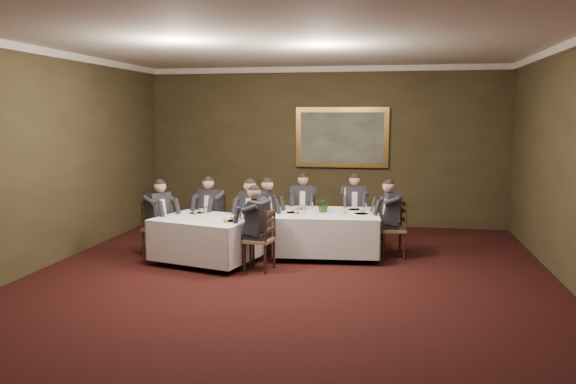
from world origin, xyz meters
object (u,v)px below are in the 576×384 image
(chair_main_endleft, at_px, (263,238))
(diner_main_endleft, at_px, (263,225))
(table_main, at_px, (327,230))
(table_second, at_px, (206,237))
(diner_main_backleft, at_px, (303,217))
(diner_sec_backright, at_px, (252,226))
(diner_sec_endleft, at_px, (158,228))
(centerpiece, at_px, (324,204))
(diner_sec_endright, at_px, (259,238))
(candlestick, at_px, (345,204))
(chair_main_backright, at_px, (354,229))
(chair_sec_backright, at_px, (253,239))
(chair_sec_endleft, at_px, (158,240))
(painting, at_px, (342,137))
(chair_main_endright, at_px, (393,241))
(diner_main_endright, at_px, (392,228))
(chair_sec_endright, at_px, (260,253))
(chair_sec_backleft, at_px, (212,235))
(chair_main_backleft, at_px, (303,228))
(diner_sec_backleft, at_px, (211,222))
(diner_main_backright, at_px, (354,218))

(chair_main_endleft, height_order, diner_main_endleft, diner_main_endleft)
(table_main, xyz_separation_m, table_second, (-1.91, -0.87, -0.00))
(diner_main_backleft, height_order, diner_sec_backright, same)
(diner_sec_backright, bearing_deg, chair_main_endleft, -128.96)
(diner_sec_endleft, height_order, centerpiece, diner_sec_endleft)
(diner_sec_endright, distance_m, candlestick, 1.73)
(chair_main_backright, height_order, chair_sec_backright, same)
(chair_sec_endleft, distance_m, painting, 4.76)
(chair_sec_endleft, bearing_deg, chair_main_endright, 126.15)
(diner_main_endright, relative_size, diner_sec_backright, 1.00)
(diner_main_endright, bearing_deg, chair_sec_endleft, 89.01)
(chair_sec_endright, xyz_separation_m, diner_sec_endright, (-0.01, 0.00, 0.23))
(chair_main_endleft, relative_size, diner_main_endright, 0.74)
(diner_main_backleft, bearing_deg, table_second, 49.48)
(chair_sec_endright, distance_m, diner_sec_endright, 0.23)
(diner_main_endleft, height_order, chair_sec_backleft, diner_main_endleft)
(diner_main_endleft, bearing_deg, chair_main_backleft, 151.86)
(diner_main_backleft, bearing_deg, centerpiece, 117.52)
(diner_main_backleft, distance_m, centerpiece, 1.06)
(table_second, xyz_separation_m, diner_sec_backleft, (-0.20, 0.89, 0.06))
(chair_sec_backleft, height_order, centerpiece, centerpiece)
(diner_main_backleft, bearing_deg, diner_main_endright, 152.41)
(diner_main_endright, bearing_deg, chair_main_backright, 28.59)
(table_second, bearing_deg, diner_sec_backright, 47.12)
(table_main, bearing_deg, diner_sec_endright, -130.14)
(diner_main_backright, distance_m, chair_sec_endleft, 3.65)
(chair_main_backleft, distance_m, chair_main_endright, 1.87)
(diner_main_backright, xyz_separation_m, diner_main_endright, (0.72, -0.86, 0.00))
(chair_sec_backleft, bearing_deg, diner_sec_endright, 150.05)
(diner_main_endleft, bearing_deg, chair_sec_backleft, -94.57)
(chair_sec_backleft, bearing_deg, centerpiece, -165.04)
(centerpiece, relative_size, painting, 0.15)
(table_main, distance_m, chair_main_endleft, 1.15)
(chair_main_endright, height_order, chair_sec_endleft, same)
(diner_main_backright, xyz_separation_m, chair_sec_backleft, (-2.52, -0.93, -0.23))
(chair_sec_backright, bearing_deg, diner_main_backleft, -110.15)
(chair_main_backleft, relative_size, painting, 0.49)
(chair_main_endright, bearing_deg, diner_main_endright, 90.00)
(chair_sec_backright, height_order, centerpiece, centerpiece)
(diner_main_endright, bearing_deg, diner_main_endleft, 83.70)
(chair_main_backleft, relative_size, diner_main_backleft, 0.74)
(chair_main_backright, xyz_separation_m, chair_sec_backleft, (-2.52, -0.94, 0.00))
(chair_main_backright, xyz_separation_m, chair_main_endleft, (-1.55, -1.05, 0.00))
(diner_main_backright, bearing_deg, table_second, 32.74)
(painting, bearing_deg, chair_sec_backleft, -127.37)
(candlestick, bearing_deg, diner_sec_backleft, 178.96)
(diner_main_backleft, relative_size, chair_main_endleft, 1.35)
(diner_main_endleft, height_order, diner_sec_endright, same)
(chair_sec_backright, xyz_separation_m, candlestick, (1.60, 0.16, 0.65))
(centerpiece, bearing_deg, diner_main_backleft, 120.22)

